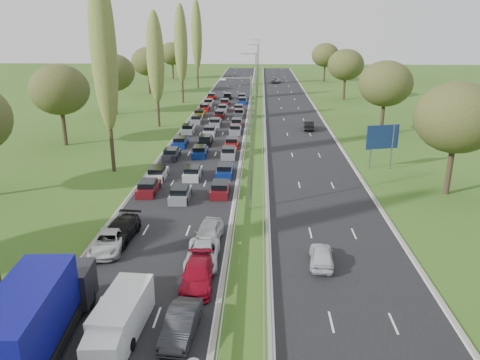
{
  "coord_description": "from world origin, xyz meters",
  "views": [
    {
      "loc": [
        5.31,
        3.13,
        16.07
      ],
      "look_at": [
        3.38,
        46.89,
        1.5
      ],
      "focal_mm": 35.0,
      "sensor_mm": 36.0,
      "label": 1
    }
  ],
  "objects_px": {
    "direction_sign": "(382,139)",
    "near_car_2": "(109,242)",
    "white_van_rear": "(111,333)",
    "near_car_3": "(120,231)",
    "white_van_front": "(124,311)",
    "blue_lorry": "(37,316)"
  },
  "relations": [
    {
      "from": "near_car_3",
      "to": "white_van_front",
      "type": "height_order",
      "value": "white_van_front"
    },
    {
      "from": "blue_lorry",
      "to": "white_van_front",
      "type": "relative_size",
      "value": 1.88
    },
    {
      "from": "white_van_front",
      "to": "blue_lorry",
      "type": "bearing_deg",
      "value": -146.54
    },
    {
      "from": "direction_sign",
      "to": "white_van_rear",
      "type": "bearing_deg",
      "value": -123.11
    },
    {
      "from": "near_car_3",
      "to": "direction_sign",
      "type": "xyz_separation_m",
      "value": [
        24.95,
        20.3,
        2.78
      ]
    },
    {
      "from": "blue_lorry",
      "to": "white_van_front",
      "type": "bearing_deg",
      "value": 25.6
    },
    {
      "from": "near_car_2",
      "to": "direction_sign",
      "type": "xyz_separation_m",
      "value": [
        25.28,
        22.09,
        2.87
      ]
    },
    {
      "from": "near_car_2",
      "to": "direction_sign",
      "type": "height_order",
      "value": "direction_sign"
    },
    {
      "from": "near_car_3",
      "to": "white_van_front",
      "type": "relative_size",
      "value": 1.01
    },
    {
      "from": "blue_lorry",
      "to": "near_car_2",
      "type": "bearing_deg",
      "value": 86.2
    },
    {
      "from": "near_car_2",
      "to": "direction_sign",
      "type": "bearing_deg",
      "value": 38.44
    },
    {
      "from": "near_car_3",
      "to": "near_car_2",
      "type": "bearing_deg",
      "value": -95.7
    },
    {
      "from": "near_car_3",
      "to": "blue_lorry",
      "type": "bearing_deg",
      "value": -86.66
    },
    {
      "from": "near_car_3",
      "to": "white_van_front",
      "type": "xyz_separation_m",
      "value": [
        3.49,
        -11.1,
        0.29
      ]
    },
    {
      "from": "direction_sign",
      "to": "near_car_2",
      "type": "bearing_deg",
      "value": -138.84
    },
    {
      "from": "near_car_3",
      "to": "white_van_front",
      "type": "distance_m",
      "value": 11.64
    },
    {
      "from": "blue_lorry",
      "to": "direction_sign",
      "type": "xyz_separation_m",
      "value": [
        25.22,
        33.54,
        1.43
      ]
    },
    {
      "from": "blue_lorry",
      "to": "direction_sign",
      "type": "height_order",
      "value": "direction_sign"
    },
    {
      "from": "near_car_2",
      "to": "white_van_rear",
      "type": "relative_size",
      "value": 1.06
    },
    {
      "from": "blue_lorry",
      "to": "white_van_rear",
      "type": "bearing_deg",
      "value": 1.24
    },
    {
      "from": "direction_sign",
      "to": "blue_lorry",
      "type": "bearing_deg",
      "value": -126.94
    },
    {
      "from": "white_van_rear",
      "to": "near_car_3",
      "type": "bearing_deg",
      "value": 99.83
    }
  ]
}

